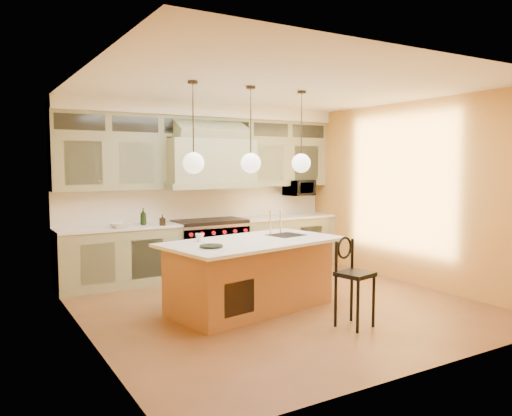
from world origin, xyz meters
TOP-DOWN VIEW (x-y plane):
  - floor at (0.00, 0.00)m, footprint 5.00×5.00m
  - ceiling at (0.00, 0.00)m, footprint 5.00×5.00m
  - wall_back at (0.00, 2.50)m, footprint 5.00×0.00m
  - wall_front at (0.00, -2.50)m, footprint 5.00×0.00m
  - wall_left at (-2.50, 0.00)m, footprint 0.00×5.00m
  - wall_right at (2.50, 0.00)m, footprint 0.00×5.00m
  - back_cabinetry at (0.00, 2.23)m, footprint 5.00×0.77m
  - range at (0.00, 2.14)m, footprint 1.20×0.74m
  - kitchen_island at (-0.39, 0.04)m, footprint 2.53×1.65m
  - counter_stool at (0.27, -1.19)m, footprint 0.44×0.44m
  - microwave at (1.95, 2.25)m, footprint 0.54×0.37m
  - oil_bottle_a at (-1.16, 2.15)m, footprint 0.11×0.11m
  - oil_bottle_b at (-0.92, 1.92)m, footprint 0.08×0.08m
  - fruit_bowl at (-1.58, 2.03)m, footprint 0.36×0.36m
  - cup at (-1.04, 0.25)m, footprint 0.11×0.11m
  - pendant_left at (-1.20, 0.04)m, footprint 0.26×0.26m
  - pendant_center at (-0.40, 0.04)m, footprint 0.26×0.26m
  - pendant_right at (0.40, 0.04)m, footprint 0.26×0.26m

SIDE VIEW (x-z plane):
  - floor at x=0.00m, z-range 0.00..0.00m
  - kitchen_island at x=-0.39m, z-range -0.20..1.15m
  - range at x=0.00m, z-range 0.01..0.97m
  - counter_stool at x=0.27m, z-range 0.07..1.12m
  - cup at x=-1.04m, z-range 0.92..1.02m
  - fruit_bowl at x=-1.58m, z-range 0.94..1.02m
  - oil_bottle_b at x=-0.92m, z-range 0.94..1.11m
  - oil_bottle_a at x=-1.16m, z-range 0.94..1.21m
  - back_cabinetry at x=0.00m, z-range -0.02..2.88m
  - microwave at x=1.95m, z-range 1.30..1.60m
  - wall_back at x=0.00m, z-range -1.05..3.95m
  - wall_front at x=0.00m, z-range -1.05..3.95m
  - wall_left at x=-2.50m, z-range -1.05..3.95m
  - wall_right at x=2.50m, z-range -1.05..3.95m
  - pendant_left at x=-1.20m, z-range 1.39..2.50m
  - pendant_center at x=-0.40m, z-range 1.39..2.50m
  - pendant_right at x=0.40m, z-range 1.39..2.50m
  - ceiling at x=0.00m, z-range 2.90..2.90m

